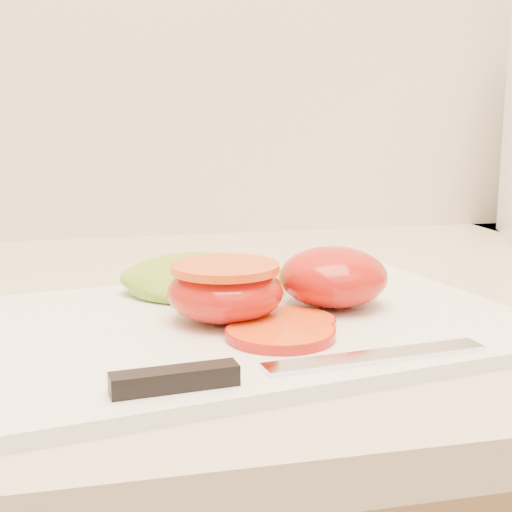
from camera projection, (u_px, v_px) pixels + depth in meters
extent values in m
cube|color=beige|center=(483.00, 293.00, 0.71)|extent=(3.92, 0.65, 0.03)
cube|color=white|center=(259.00, 323.00, 0.54)|extent=(0.43, 0.34, 0.01)
ellipsoid|color=red|center=(333.00, 277.00, 0.57)|extent=(0.09, 0.09, 0.05)
ellipsoid|color=red|center=(225.00, 292.00, 0.53)|extent=(0.09, 0.09, 0.04)
cylinder|color=red|center=(225.00, 268.00, 0.52)|extent=(0.08, 0.08, 0.01)
cylinder|color=orange|center=(280.00, 333.00, 0.49)|extent=(0.07, 0.07, 0.01)
cylinder|color=orange|center=(290.00, 322.00, 0.52)|extent=(0.06, 0.06, 0.01)
ellipsoid|color=#97C233|center=(204.00, 279.00, 0.61)|extent=(0.17, 0.13, 0.03)
cube|color=silver|center=(376.00, 356.00, 0.45)|extent=(0.15, 0.04, 0.00)
cube|color=black|center=(175.00, 379.00, 0.40)|extent=(0.07, 0.02, 0.01)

